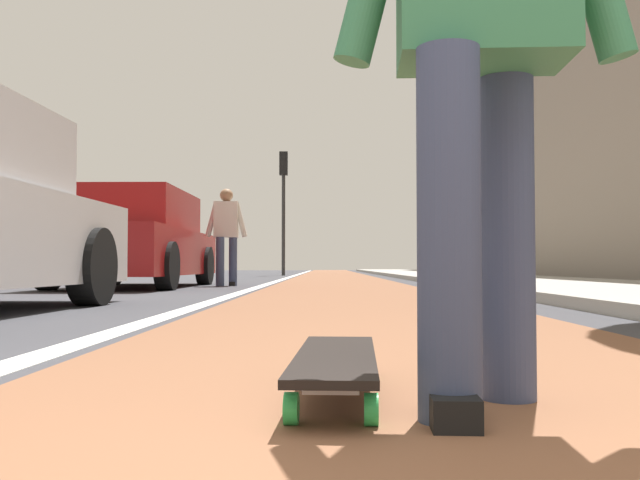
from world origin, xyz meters
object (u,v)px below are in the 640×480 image
Objects in this scene: skateboard at (336,362)px; skater_person at (481,15)px; pedestrian_distant at (227,230)px; parked_car_mid at (136,241)px; traffic_light at (284,190)px.

skater_person is at bearing -113.31° from skateboard.
skater_person is (-0.15, -0.35, 0.84)m from skateboard.
parked_car_mid is at bearing 116.56° from pedestrian_distant.
parked_car_mid is 1.50m from pedestrian_distant.
parked_car_mid is at bearing 18.47° from skateboard.
parked_car_mid is at bearing 20.11° from skater_person.
skater_person is 22.14m from traffic_light.
pedestrian_distant is (9.73, 1.69, 0.83)m from skateboard.
traffic_light is (12.76, -1.53, 2.21)m from parked_car_mid.
traffic_light is (21.82, 1.50, 2.84)m from skateboard.
traffic_light reaches higher than pedestrian_distant.
skater_person is 1.01× the size of pedestrian_distant.
traffic_light reaches higher than skateboard.
skater_person is 0.39× the size of traffic_light.
traffic_light is 12.26m from pedestrian_distant.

